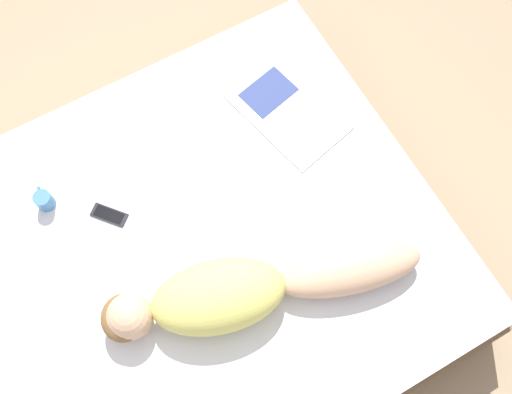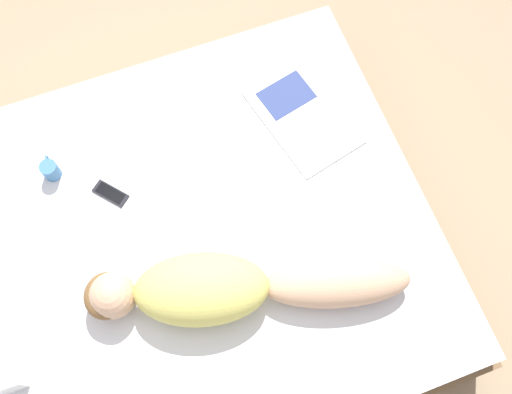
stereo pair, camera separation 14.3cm
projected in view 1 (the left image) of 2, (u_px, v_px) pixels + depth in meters
The scene contains 6 objects.
ground_plane at pixel (191, 282), 2.99m from camera, with size 12.00×12.00×0.00m, color #9E8466.
bed at pixel (185, 271), 2.78m from camera, with size 1.91×2.30×0.47m.
person at pixel (243, 292), 2.40m from camera, with size 0.58×1.33×0.22m.
open_magazine at pixel (287, 110), 2.80m from camera, with size 0.60×0.45×0.01m.
coffee_mug at pixel (44, 200), 2.60m from camera, with size 0.11×0.08×0.09m.
cell_phone at pixel (109, 215), 2.62m from camera, with size 0.16×0.15×0.01m.
Camera 1 is at (-0.74, 0.04, 2.95)m, focal length 42.00 mm.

